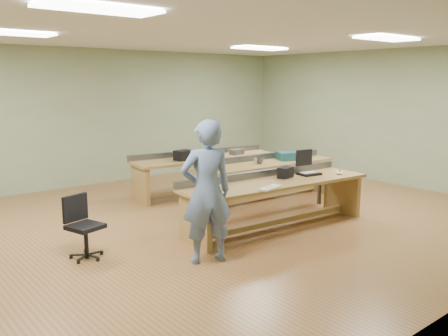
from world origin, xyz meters
The scene contains 21 objects.
floor centered at (0.00, 0.00, 0.00)m, with size 10.00×10.00×0.00m, color #946138.
ceiling centered at (0.00, 0.00, 3.00)m, with size 10.00×10.00×0.00m, color silver.
wall_back centered at (0.00, 4.00, 1.50)m, with size 10.00×0.04×3.00m, color #90A079.
wall_right centered at (5.00, 0.00, 1.50)m, with size 0.04×8.00×3.00m, color #90A079.
fluor_panels centered at (0.00, 0.00, 2.97)m, with size 6.20×3.50×0.03m.
workbench_front centered at (0.61, -0.88, 0.56)m, with size 3.27×1.10×0.86m.
workbench_mid centered at (1.72, 0.47, 0.56)m, with size 2.91×0.90×0.86m.
workbench_back centered at (1.20, 1.70, 0.56)m, with size 3.21×1.23×0.86m.
person centered at (-1.11, -1.37, 0.91)m, with size 0.67×0.44×1.83m, color slate.
laptop_base centered at (1.39, -0.89, 0.77)m, with size 0.34×0.28×0.04m, color black.
laptop_screen centered at (1.41, -0.76, 1.02)m, with size 0.34×0.02×0.27m, color black.
keyboard centered at (0.15, -1.23, 0.76)m, with size 0.41×0.14×0.02m, color white.
trackball_mouse centered at (1.80, -1.20, 0.78)m, with size 0.12×0.14×0.06m, color white.
camera_bag centered at (0.90, -0.82, 0.84)m, with size 0.26×0.16×0.17m, color black.
task_chair centered at (-2.28, -0.25, 0.30)m, with size 0.55×0.55×0.83m.
parts_bin_teal centered at (2.27, 0.40, 0.83)m, with size 0.45×0.34×0.16m, color #164247.
parts_bin_grey centered at (3.00, 0.57, 0.80)m, with size 0.40×0.25×0.11m, color #3A3B3D.
mug centered at (1.52, 0.45, 0.80)m, with size 0.13×0.13×0.11m, color #3A3B3D.
drinks_can centered at (1.41, 0.43, 0.81)m, with size 0.07×0.07×0.12m, color silver.
storage_box_back centered at (0.63, 1.68, 0.85)m, with size 0.34×0.24×0.20m, color black.
tray_back centered at (1.94, 1.59, 0.80)m, with size 0.27×0.20×0.11m, color #3A3B3D.
Camera 1 is at (-4.60, -5.98, 2.27)m, focal length 38.00 mm.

